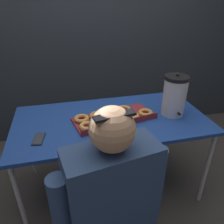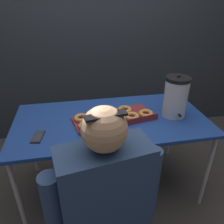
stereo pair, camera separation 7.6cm
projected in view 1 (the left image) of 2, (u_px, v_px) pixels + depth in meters
ground_plane at (111, 185)px, 2.16m from camera, size 12.00×12.00×0.00m
back_wall at (88, 20)px, 2.42m from camera, size 6.00×0.11×2.83m
folding_table at (111, 123)px, 1.82m from camera, size 1.57×0.80×0.76m
donut_box at (113, 117)px, 1.77m from camera, size 0.70×0.40×0.05m
coffee_urn at (174, 96)px, 1.79m from camera, size 0.20×0.22×0.36m
cell_phone at (39, 139)px, 1.54m from camera, size 0.09×0.16×0.01m
person_seated at (112, 211)px, 1.23m from camera, size 0.64×0.32×1.24m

